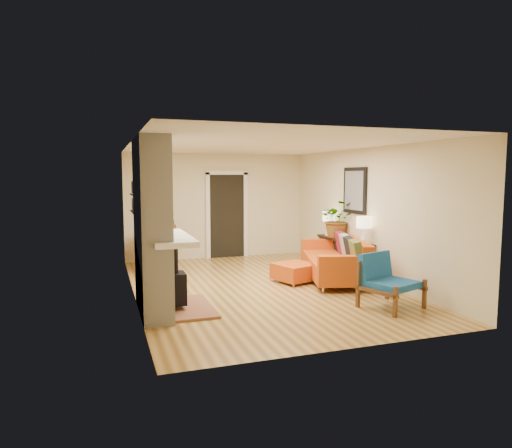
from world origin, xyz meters
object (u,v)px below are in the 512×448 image
object	(u,v)px
blue_chair	(385,278)
lamp_near	(364,227)
dining_table	(161,238)
ottoman	(295,271)
console_table	(344,246)
sofa	(338,259)
lamp_far	(329,220)
houseplant	(337,219)

from	to	relation	value
blue_chair	lamp_near	world-z (taller)	lamp_near
dining_table	lamp_near	distance (m)	4.40
lamp_near	dining_table	bearing A→B (deg)	144.66
ottoman	dining_table	xyz separation A→B (m)	(-2.28, 2.18, 0.46)
ottoman	console_table	world-z (taller)	console_table
blue_chair	dining_table	size ratio (longest dim) A/B	0.52
console_table	lamp_near	world-z (taller)	lamp_near
ottoman	console_table	xyz separation A→B (m)	(1.29, 0.40, 0.37)
sofa	ottoman	xyz separation A→B (m)	(-0.90, 0.06, -0.19)
blue_chair	dining_table	xyz separation A→B (m)	(-2.96, 4.17, 0.22)
blue_chair	console_table	xyz separation A→B (m)	(0.62, 2.38, 0.12)
blue_chair	lamp_far	distance (m)	3.18
console_table	ottoman	bearing A→B (deg)	-163.00
console_table	lamp_far	distance (m)	0.83
sofa	console_table	world-z (taller)	sofa
blue_chair	dining_table	bearing A→B (deg)	125.37
dining_table	lamp_far	size ratio (longest dim) A/B	3.57
sofa	lamp_far	bearing A→B (deg)	70.99
dining_table	console_table	bearing A→B (deg)	-26.58
dining_table	lamp_far	distance (m)	3.77
lamp_far	sofa	bearing A→B (deg)	-109.01
dining_table	lamp_far	world-z (taller)	lamp_far
ottoman	console_table	bearing A→B (deg)	17.00
blue_chair	ottoman	bearing A→B (deg)	108.77
dining_table	console_table	world-z (taller)	dining_table
blue_chair	console_table	bearing A→B (deg)	75.41
blue_chair	houseplant	bearing A→B (deg)	77.15
blue_chair	lamp_far	xyz separation A→B (m)	(0.62, 3.06, 0.61)
dining_table	lamp_near	xyz separation A→B (m)	(3.58, -2.54, 0.39)
ottoman	dining_table	bearing A→B (deg)	136.28
sofa	lamp_near	bearing A→B (deg)	-36.52
ottoman	lamp_far	bearing A→B (deg)	39.69
lamp_near	lamp_far	world-z (taller)	same
sofa	lamp_far	world-z (taller)	lamp_far
lamp_near	houseplant	size ratio (longest dim) A/B	0.67
blue_chair	houseplant	size ratio (longest dim) A/B	1.25
sofa	dining_table	xyz separation A→B (m)	(-3.19, 2.25, 0.27)
sofa	ottoman	size ratio (longest dim) A/B	2.81
ottoman	houseplant	distance (m)	1.72
lamp_near	console_table	bearing A→B (deg)	90.00
ottoman	dining_table	distance (m)	3.19
dining_table	sofa	bearing A→B (deg)	-35.19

